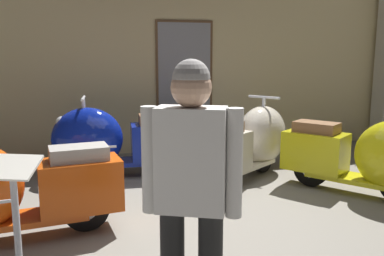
% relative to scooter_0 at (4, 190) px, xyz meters
% --- Properties ---
extents(ground_plane, '(60.00, 60.00, 0.00)m').
position_rel_scooter_0_xyz_m(ground_plane, '(1.95, -0.03, -0.49)').
color(ground_plane, slate).
extents(showroom_back_wall, '(18.00, 0.63, 3.41)m').
position_rel_scooter_0_xyz_m(showroom_back_wall, '(2.10, 3.27, 1.22)').
color(showroom_back_wall, '#CCB784').
rests_on(showroom_back_wall, ground).
extents(scooter_0, '(1.80, 0.75, 1.06)m').
position_rel_scooter_0_xyz_m(scooter_0, '(0.00, 0.00, 0.00)').
color(scooter_0, black).
rests_on(scooter_0, ground).
extents(scooter_1, '(1.82, 0.61, 1.10)m').
position_rel_scooter_0_xyz_m(scooter_1, '(0.97, 1.82, 0.02)').
color(scooter_1, black).
rests_on(scooter_1, ground).
extents(scooter_2, '(1.74, 1.46, 1.09)m').
position_rel_scooter_0_xyz_m(scooter_2, '(2.82, 1.37, 0.01)').
color(scooter_2, black).
rests_on(scooter_2, ground).
extents(scooter_3, '(1.48, 1.70, 1.08)m').
position_rel_scooter_0_xyz_m(scooter_3, '(3.85, 0.28, 0.01)').
color(scooter_3, black).
rests_on(scooter_3, ground).
extents(visitor_0, '(0.51, 0.36, 1.61)m').
position_rel_scooter_0_xyz_m(visitor_0, '(1.28, -1.63, 0.45)').
color(visitor_0, black).
rests_on(visitor_0, ground).
extents(info_stanchion, '(0.38, 0.32, 1.00)m').
position_rel_scooter_0_xyz_m(info_stanchion, '(0.28, -1.01, -0.07)').
color(info_stanchion, '#333338').
rests_on(info_stanchion, ground).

